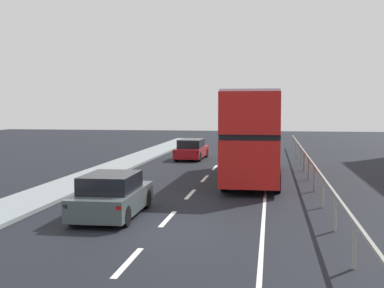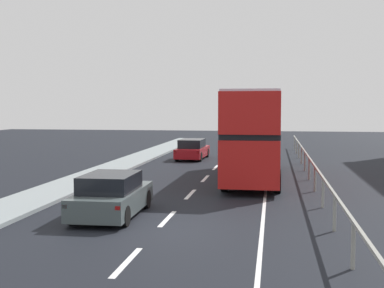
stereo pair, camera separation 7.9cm
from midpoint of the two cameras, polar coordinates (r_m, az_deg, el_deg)
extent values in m
cube|color=black|center=(15.64, -3.68, -9.42)|extent=(75.22, 120.00, 0.10)
cube|color=silver|center=(12.32, -7.35, -12.99)|extent=(0.16, 2.34, 0.01)
cube|color=silver|center=(16.68, -2.85, -8.37)|extent=(0.16, 2.34, 0.01)
cube|color=silver|center=(21.16, -0.29, -5.65)|extent=(0.16, 2.34, 0.01)
cube|color=silver|center=(25.70, 1.36, -3.89)|extent=(0.16, 2.34, 0.01)
cube|color=silver|center=(30.27, 2.51, -2.65)|extent=(0.16, 2.34, 0.01)
cube|color=silver|center=(34.86, 3.35, -1.74)|extent=(0.16, 2.34, 0.01)
cube|color=silver|center=(39.46, 4.00, -1.04)|extent=(0.16, 2.34, 0.01)
cube|color=silver|center=(44.07, 4.51, -0.48)|extent=(0.16, 2.34, 0.01)
cube|color=silver|center=(24.11, 8.20, -4.47)|extent=(0.12, 46.00, 0.01)
cube|color=gray|center=(24.04, 13.20, -1.99)|extent=(0.08, 42.00, 0.08)
cylinder|color=gray|center=(12.14, 17.59, -10.80)|extent=(0.10, 0.10, 1.08)
cylinder|color=gray|center=(15.51, 15.62, -7.47)|extent=(0.10, 0.10, 1.08)
cylinder|color=gray|center=(18.93, 14.38, -5.33)|extent=(0.10, 0.10, 1.08)
cylinder|color=gray|center=(22.38, 13.52, -3.84)|extent=(0.10, 0.10, 1.08)
cylinder|color=gray|center=(25.84, 12.89, -2.75)|extent=(0.10, 0.10, 1.08)
cylinder|color=gray|center=(29.31, 12.41, -1.92)|extent=(0.10, 0.10, 1.08)
cylinder|color=gray|center=(32.78, 12.03, -1.27)|extent=(0.10, 0.10, 1.08)
cylinder|color=gray|center=(36.27, 11.73, -0.74)|extent=(0.10, 0.10, 1.08)
cylinder|color=gray|center=(39.75, 11.48, -0.30)|extent=(0.10, 0.10, 1.08)
cylinder|color=gray|center=(43.24, 11.27, 0.07)|extent=(0.10, 0.10, 1.08)
cube|color=red|center=(25.68, 6.99, -0.96)|extent=(2.58, 11.28, 1.94)
cube|color=black|center=(25.60, 7.01, 1.46)|extent=(2.59, 10.83, 0.24)
cube|color=red|center=(25.57, 7.03, 3.64)|extent=(2.58, 11.28, 1.71)
cube|color=silver|center=(25.58, 7.05, 5.67)|extent=(2.52, 11.06, 0.10)
cube|color=black|center=(31.25, 7.44, 0.14)|extent=(2.20, 0.07, 1.36)
cube|color=yellow|center=(31.17, 7.49, 4.53)|extent=(1.47, 0.06, 0.28)
cylinder|color=black|center=(30.02, 5.19, -1.76)|extent=(0.29, 1.00, 1.00)
cylinder|color=black|center=(29.94, 9.48, -1.82)|extent=(0.29, 1.00, 1.00)
cylinder|color=black|center=(21.86, 3.55, -4.02)|extent=(0.29, 1.00, 1.00)
cylinder|color=black|center=(21.75, 9.46, -4.11)|extent=(0.29, 1.00, 1.00)
cube|color=#444F50|center=(17.20, -9.02, -6.24)|extent=(1.89, 4.27, 0.70)
cube|color=black|center=(16.90, -9.25, -4.26)|extent=(1.64, 2.36, 0.56)
cube|color=red|center=(15.50, -14.17, -6.82)|extent=(0.16, 0.06, 0.12)
cube|color=red|center=(14.97, -8.38, -7.13)|extent=(0.16, 0.06, 0.12)
cylinder|color=black|center=(18.82, -10.18, -5.99)|extent=(0.21, 0.64, 0.64)
cylinder|color=black|center=(18.38, -5.23, -6.19)|extent=(0.21, 0.64, 0.64)
cylinder|color=black|center=(16.19, -13.32, -7.72)|extent=(0.21, 0.64, 0.64)
cylinder|color=black|center=(15.68, -7.61, -8.04)|extent=(0.21, 0.64, 0.64)
cube|color=maroon|center=(35.05, -0.10, -0.89)|extent=(1.85, 4.40, 0.63)
cube|color=black|center=(34.78, -0.16, 0.06)|extent=(1.59, 2.43, 0.58)
cube|color=red|center=(33.09, -2.08, -0.93)|extent=(0.16, 0.06, 0.12)
cube|color=red|center=(32.79, 0.54, -0.97)|extent=(0.16, 0.06, 0.12)
cylinder|color=black|center=(36.65, -0.89, -0.94)|extent=(0.22, 0.65, 0.64)
cylinder|color=black|center=(36.38, 1.55, -0.98)|extent=(0.22, 0.65, 0.64)
cylinder|color=black|center=(33.78, -1.87, -1.38)|extent=(0.22, 0.65, 0.64)
cylinder|color=black|center=(33.48, 0.77, -1.43)|extent=(0.22, 0.65, 0.64)
camera|label=1|loc=(0.04, -90.11, -0.01)|focal=47.54mm
camera|label=2|loc=(0.04, 89.89, 0.01)|focal=47.54mm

